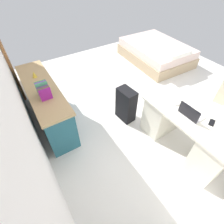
% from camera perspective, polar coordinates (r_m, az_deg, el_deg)
% --- Properties ---
extents(ground_plane, '(5.62, 5.62, 0.00)m').
position_cam_1_polar(ground_plane, '(3.92, 9.78, 4.60)').
color(ground_plane, silver).
extents(wall_back, '(4.62, 0.10, 2.59)m').
position_cam_1_polar(wall_back, '(2.46, -31.51, 8.75)').
color(wall_back, white).
rests_on(wall_back, ground_plane).
extents(door_wooden, '(0.88, 0.05, 2.04)m').
position_cam_1_polar(door_wooden, '(4.17, -32.56, 17.53)').
color(door_wooden, '#936038').
rests_on(door_wooden, ground_plane).
extents(desk, '(1.46, 0.70, 0.74)m').
position_cam_1_polar(desk, '(2.94, 23.24, -5.82)').
color(desk, silver).
rests_on(desk, ground_plane).
extents(office_chair, '(0.55, 0.55, 0.94)m').
position_cam_1_polar(office_chair, '(3.44, 32.21, -0.53)').
color(office_chair, black).
rests_on(office_chair, ground_plane).
extents(credenza, '(1.80, 0.48, 0.79)m').
position_cam_1_polar(credenza, '(3.34, -20.80, 2.45)').
color(credenza, '#235B6B').
rests_on(credenza, ground_plane).
extents(bed, '(1.95, 1.47, 0.58)m').
position_cam_1_polar(bed, '(5.34, 14.36, 18.59)').
color(bed, tan).
rests_on(bed, ground_plane).
extents(suitcase_black, '(0.38, 0.25, 0.67)m').
position_cam_1_polar(suitcase_black, '(3.21, 4.63, 2.37)').
color(suitcase_black, black).
rests_on(suitcase_black, ground_plane).
extents(laptop, '(0.32, 0.23, 0.21)m').
position_cam_1_polar(laptop, '(2.63, 24.53, -0.44)').
color(laptop, '#B7B7BC').
rests_on(laptop, desk).
extents(computer_mouse, '(0.06, 0.10, 0.03)m').
position_cam_1_polar(computer_mouse, '(2.77, 20.78, 2.56)').
color(computer_mouse, white).
rests_on(computer_mouse, desk).
extents(cell_phone_near_laptop, '(0.11, 0.15, 0.01)m').
position_cam_1_polar(cell_phone_near_laptop, '(2.70, 30.16, -3.04)').
color(cell_phone_near_laptop, black).
rests_on(cell_phone_near_laptop, desk).
extents(book_row, '(0.23, 0.17, 0.23)m').
position_cam_1_polar(book_row, '(2.81, -21.72, 6.66)').
color(book_row, '#871C7E').
rests_on(book_row, credenza).
extents(figurine_small, '(0.08, 0.08, 0.11)m').
position_cam_1_polar(figurine_small, '(3.35, -24.40, 11.26)').
color(figurine_small, gold).
rests_on(figurine_small, credenza).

